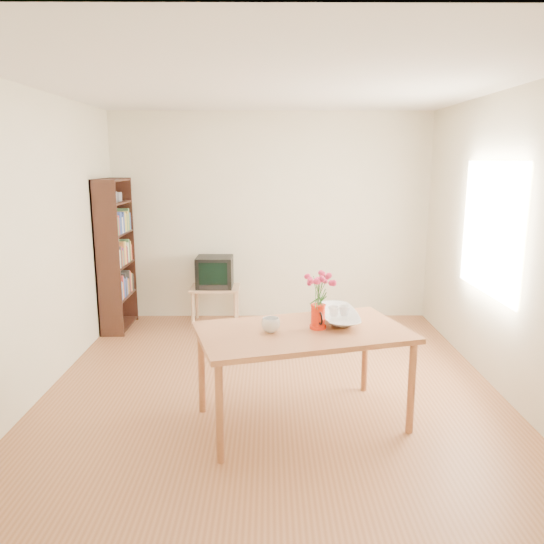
{
  "coord_description": "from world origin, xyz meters",
  "views": [
    {
      "loc": [
        -0.03,
        -4.46,
        2.0
      ],
      "look_at": [
        0.0,
        0.3,
        1.0
      ],
      "focal_mm": 35.0,
      "sensor_mm": 36.0,
      "label": 1
    }
  ],
  "objects_px": {
    "bowl": "(339,295)",
    "television": "(215,271)",
    "pitcher": "(318,317)",
    "mug": "(271,325)",
    "table": "(303,339)"
  },
  "relations": [
    {
      "from": "bowl",
      "to": "television",
      "type": "relative_size",
      "value": 1.0
    },
    {
      "from": "pitcher",
      "to": "mug",
      "type": "relative_size",
      "value": 1.49
    },
    {
      "from": "mug",
      "to": "bowl",
      "type": "distance_m",
      "value": 0.64
    },
    {
      "from": "mug",
      "to": "television",
      "type": "bearing_deg",
      "value": -116.14
    },
    {
      "from": "pitcher",
      "to": "television",
      "type": "distance_m",
      "value": 2.79
    },
    {
      "from": "table",
      "to": "bowl",
      "type": "distance_m",
      "value": 0.48
    },
    {
      "from": "bowl",
      "to": "mug",
      "type": "bearing_deg",
      "value": -151.67
    },
    {
      "from": "bowl",
      "to": "television",
      "type": "height_order",
      "value": "bowl"
    },
    {
      "from": "mug",
      "to": "bowl",
      "type": "relative_size",
      "value": 0.31
    },
    {
      "from": "pitcher",
      "to": "television",
      "type": "bearing_deg",
      "value": 102.8
    },
    {
      "from": "mug",
      "to": "television",
      "type": "xyz_separation_m",
      "value": [
        -0.68,
        2.66,
        -0.15
      ]
    },
    {
      "from": "television",
      "to": "mug",
      "type": "bearing_deg",
      "value": -75.28
    },
    {
      "from": "table",
      "to": "mug",
      "type": "xyz_separation_m",
      "value": [
        -0.24,
        -0.05,
        0.13
      ]
    },
    {
      "from": "mug",
      "to": "table",
      "type": "bearing_deg",
      "value": 150.3
    },
    {
      "from": "mug",
      "to": "bowl",
      "type": "bearing_deg",
      "value": 167.77
    }
  ]
}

